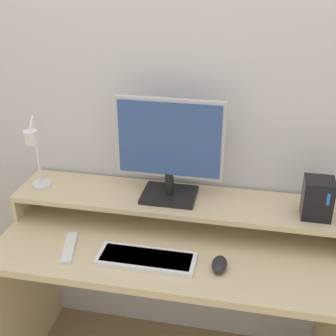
{
  "coord_description": "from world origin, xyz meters",
  "views": [
    {
      "loc": [
        0.3,
        -1.2,
        1.78
      ],
      "look_at": [
        -0.01,
        0.31,
        1.02
      ],
      "focal_mm": 50.0,
      "sensor_mm": 36.0,
      "label": 1
    }
  ],
  "objects_px": {
    "monitor": "(169,148)",
    "desk_lamp": "(35,153)",
    "mouse": "(219,264)",
    "remote_control": "(69,248)",
    "keyboard": "(146,259)",
    "router_dock": "(317,198)"
  },
  "relations": [
    {
      "from": "keyboard",
      "to": "mouse",
      "type": "relative_size",
      "value": 3.7
    },
    {
      "from": "router_dock",
      "to": "keyboard",
      "type": "distance_m",
      "value": 0.68
    },
    {
      "from": "desk_lamp",
      "to": "keyboard",
      "type": "xyz_separation_m",
      "value": [
        0.49,
        -0.19,
        -0.3
      ]
    },
    {
      "from": "desk_lamp",
      "to": "monitor",
      "type": "bearing_deg",
      "value": 9.91
    },
    {
      "from": "monitor",
      "to": "keyboard",
      "type": "bearing_deg",
      "value": -96.13
    },
    {
      "from": "desk_lamp",
      "to": "mouse",
      "type": "xyz_separation_m",
      "value": [
        0.76,
        -0.18,
        -0.29
      ]
    },
    {
      "from": "mouse",
      "to": "remote_control",
      "type": "height_order",
      "value": "mouse"
    },
    {
      "from": "monitor",
      "to": "mouse",
      "type": "relative_size",
      "value": 4.32
    },
    {
      "from": "desk_lamp",
      "to": "mouse",
      "type": "distance_m",
      "value": 0.84
    },
    {
      "from": "monitor",
      "to": "desk_lamp",
      "type": "distance_m",
      "value": 0.53
    },
    {
      "from": "desk_lamp",
      "to": "mouse",
      "type": "bearing_deg",
      "value": -13.18
    },
    {
      "from": "monitor",
      "to": "keyboard",
      "type": "height_order",
      "value": "monitor"
    },
    {
      "from": "monitor",
      "to": "mouse",
      "type": "xyz_separation_m",
      "value": [
        0.24,
        -0.27,
        -0.32
      ]
    },
    {
      "from": "desk_lamp",
      "to": "mouse",
      "type": "relative_size",
      "value": 3.23
    },
    {
      "from": "desk_lamp",
      "to": "router_dock",
      "type": "relative_size",
      "value": 2.05
    },
    {
      "from": "monitor",
      "to": "desk_lamp",
      "type": "relative_size",
      "value": 1.34
    },
    {
      "from": "router_dock",
      "to": "keyboard",
      "type": "relative_size",
      "value": 0.43
    },
    {
      "from": "monitor",
      "to": "keyboard",
      "type": "relative_size",
      "value": 1.17
    },
    {
      "from": "monitor",
      "to": "mouse",
      "type": "bearing_deg",
      "value": -48.52
    },
    {
      "from": "mouse",
      "to": "remote_control",
      "type": "xyz_separation_m",
      "value": [
        -0.57,
        -0.0,
        -0.01
      ]
    },
    {
      "from": "mouse",
      "to": "router_dock",
      "type": "bearing_deg",
      "value": 35.19
    },
    {
      "from": "router_dock",
      "to": "remote_control",
      "type": "height_order",
      "value": "router_dock"
    }
  ]
}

